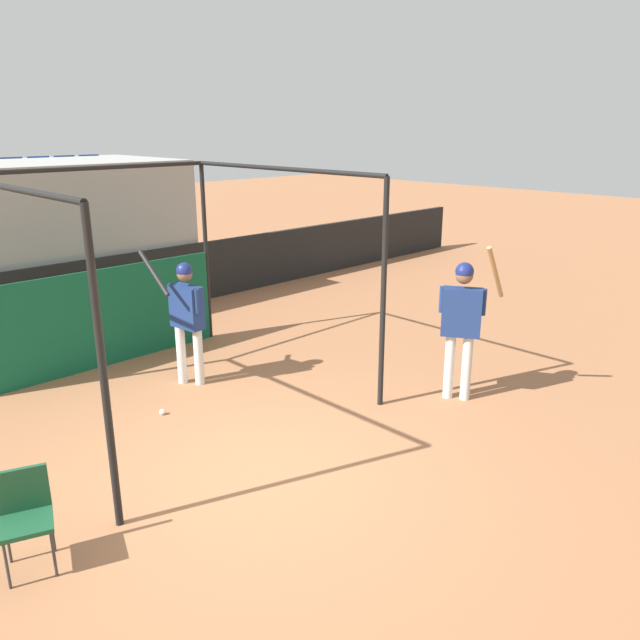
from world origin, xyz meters
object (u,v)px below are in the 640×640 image
player_batter (186,312)px  baseball (162,412)px  folding_chair (25,509)px  player_waiting (462,317)px

player_batter → baseball: 1.45m
baseball → player_batter: bearing=36.6°
folding_chair → baseball: size_ratio=11.35×
folding_chair → baseball: bearing=-122.6°
folding_chair → player_batter: bearing=-122.8°
player_batter → baseball: bearing=118.7°
folding_chair → player_waiting: bearing=-166.5°
player_batter → folding_chair: player_batter is taller
player_batter → folding_chair: (-3.07, -2.33, -0.54)m
player_batter → folding_chair: 3.89m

